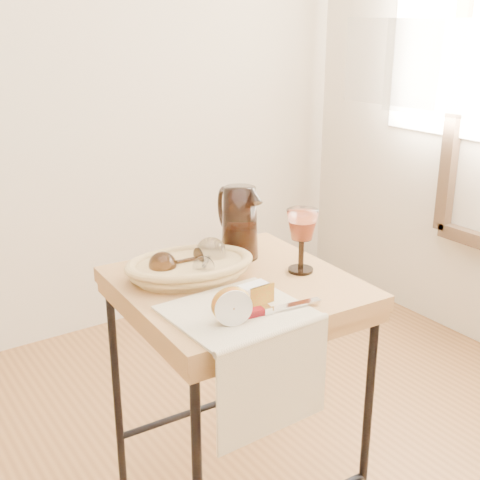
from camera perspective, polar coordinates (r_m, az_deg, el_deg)
side_table at (r=1.85m, az=-0.36°, el=-14.24°), size 0.61×0.61×0.74m
tea_towel at (r=1.50m, az=-0.22°, el=-6.49°), size 0.32×0.29×0.01m
bread_basket at (r=1.68m, az=-4.53°, el=-2.64°), size 0.34×0.27×0.05m
goblet_lying_a at (r=1.67m, az=-5.58°, el=-1.99°), size 0.12×0.08×0.07m
goblet_lying_b at (r=1.68m, az=-2.92°, el=-1.65°), size 0.15×0.16×0.08m
pitcher at (r=1.80m, az=-0.03°, el=1.57°), size 0.20×0.26×0.25m
wine_goblet at (r=1.71m, az=5.57°, el=-0.06°), size 0.11×0.11×0.18m
apple_half at (r=1.43m, az=-0.80°, el=-5.82°), size 0.10×0.08×0.09m
apple_wedge at (r=1.52m, az=1.27°, el=-4.87°), size 0.07×0.04×0.05m
table_knife at (r=1.48m, az=2.69°, el=-6.17°), size 0.25×0.06×0.02m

